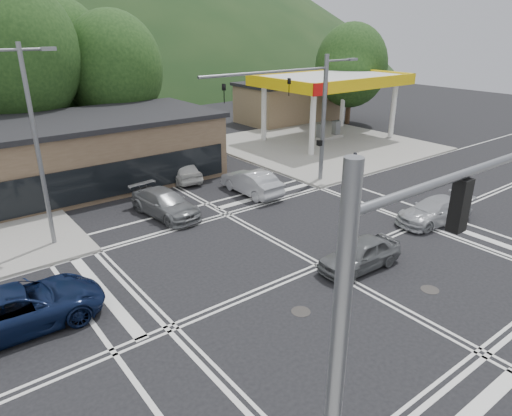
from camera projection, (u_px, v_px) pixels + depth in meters
ground at (320, 265)px, 19.61m from camera, size 120.00×120.00×0.00m
sidewalk_ne at (320, 145)px, 39.11m from camera, size 16.00×16.00×0.15m
gas_station_canopy at (331, 82)px, 39.11m from camera, size 12.32×8.34×5.75m
convenience_store at (287, 103)px, 48.61m from camera, size 10.00×6.00×3.80m
commercial_row at (20, 164)px, 26.83m from camera, size 24.00×8.00×4.00m
tree_n_b at (11, 54)px, 30.95m from camera, size 9.00×9.00×12.98m
tree_n_c at (113, 68)px, 35.40m from camera, size 7.60×7.60×10.87m
tree_n_e at (57, 58)px, 36.40m from camera, size 8.40×8.40×11.98m
tree_ne at (351, 66)px, 45.73m from camera, size 7.20×7.20×9.99m
streetlight_nw at (37, 139)px, 19.56m from camera, size 2.50×0.25×9.00m
signal_mast_ne at (310, 105)px, 27.68m from camera, size 11.65×0.30×8.00m
signal_mast_sw at (410, 298)px, 8.06m from camera, size 9.14×0.28×8.00m
car_blue_west at (20, 308)px, 15.33m from camera, size 5.55×2.67×1.53m
car_grey_center at (360, 254)px, 19.16m from camera, size 3.97×1.70×1.34m
car_silver_east at (435, 211)px, 23.68m from camera, size 4.65×2.38×1.29m
car_queue_a at (251, 182)px, 27.70m from camera, size 1.60×4.52×1.49m
car_queue_b at (181, 169)px, 30.20m from camera, size 2.29×4.43×1.44m
car_northbound at (165, 203)px, 24.54m from camera, size 2.52×4.95×1.38m
pedestrian at (354, 163)px, 30.80m from camera, size 0.60×0.42×1.55m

